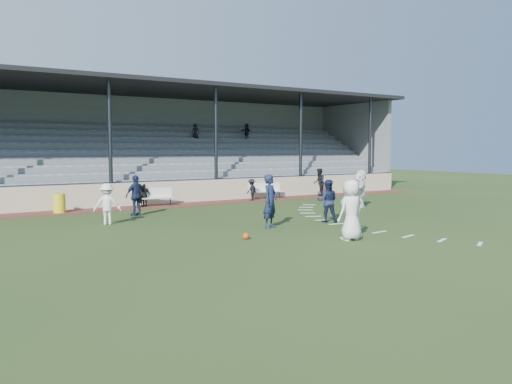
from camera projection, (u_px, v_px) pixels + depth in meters
ground at (294, 235)px, 17.16m from camera, size 90.00×90.00×0.00m
cinder_track at (175, 205)px, 26.05m from camera, size 34.00×2.00×0.02m
retaining_wall at (168, 193)px, 26.89m from camera, size 34.00×0.18×1.20m
bench_left at (153, 195)px, 25.50m from camera, size 2.03×0.69×0.95m
bench_right at (265, 189)px, 29.34m from camera, size 2.04×0.80×0.95m
trash_bin at (59, 203)px, 22.95m from camera, size 0.54×0.54×0.87m
football at (246, 236)px, 16.33m from camera, size 0.22×0.22×0.22m
player_white_lead at (351, 210)px, 16.12m from camera, size 1.01×0.70×1.97m
player_navy_lead at (270, 201)px, 18.60m from camera, size 0.87×0.78×2.01m
player_navy_mid at (328, 201)px, 20.10m from camera, size 1.06×1.03×1.72m
player_white_wing at (107, 204)px, 19.44m from camera, size 1.17×0.87×1.61m
player_navy_wing at (136, 195)px, 21.97m from camera, size 1.13×0.70×1.80m
player_white_back at (361, 188)px, 25.20m from camera, size 1.53×1.73×1.90m
official at (319, 182)px, 31.01m from camera, size 1.02×1.06×1.72m
sub_left_near at (139, 196)px, 24.92m from camera, size 0.51×0.43×1.18m
sub_left_far at (145, 195)px, 25.23m from camera, size 0.73×0.43×1.16m
sub_right at (252, 190)px, 28.28m from camera, size 0.92×0.74×1.23m
grandstand at (139, 161)px, 30.74m from camera, size 34.60×9.00×6.61m
penalty_arc at (380, 225)px, 19.33m from camera, size 3.89×14.63×0.01m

